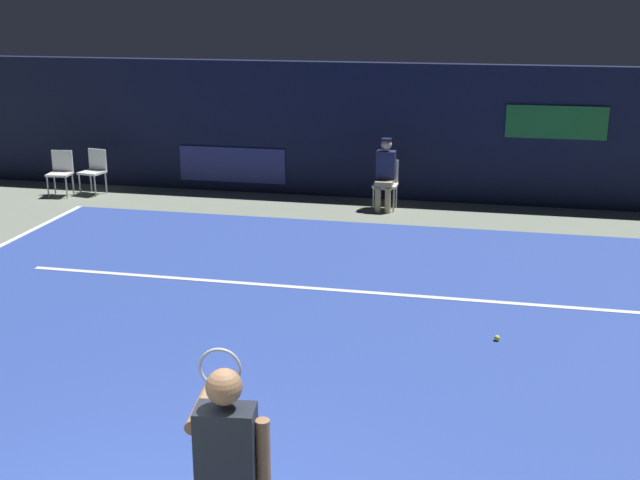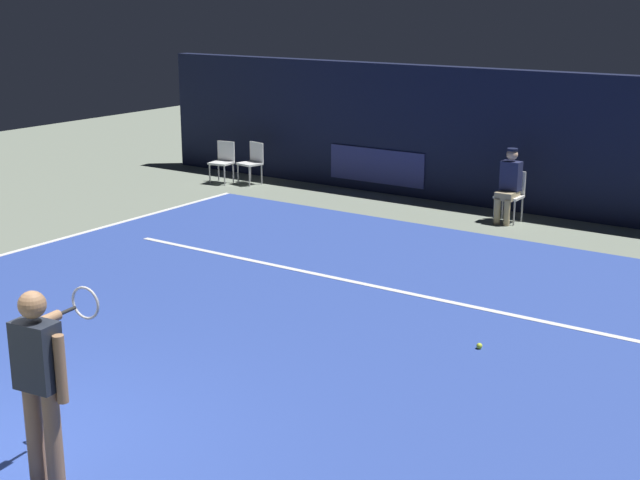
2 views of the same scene
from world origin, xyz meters
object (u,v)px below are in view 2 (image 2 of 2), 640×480
at_px(line_judge_on_chair, 509,184).
at_px(tennis_player, 41,379).
at_px(courtside_chair_near, 223,160).
at_px(courtside_chair_far, 252,160).
at_px(tennis_ball, 479,346).

bearing_deg(line_judge_on_chair, tennis_player, -87.43).
bearing_deg(courtside_chair_near, tennis_player, -56.11).
height_order(courtside_chair_near, courtside_chair_far, same).
distance_m(tennis_player, line_judge_on_chair, 10.49).
height_order(courtside_chair_near, tennis_ball, courtside_chair_near).
relative_size(tennis_player, courtside_chair_far, 1.97).
bearing_deg(tennis_player, courtside_chair_far, 120.93).
bearing_deg(tennis_player, line_judge_on_chair, 92.57).
bearing_deg(line_judge_on_chair, tennis_ball, -69.86).
distance_m(line_judge_on_chair, tennis_ball, 6.13).
bearing_deg(courtside_chair_far, tennis_ball, -36.05).
xyz_separation_m(tennis_player, line_judge_on_chair, (-0.47, 10.48, -0.30)).
bearing_deg(tennis_ball, courtside_chair_near, 147.15).
distance_m(courtside_chair_near, tennis_ball, 10.14).
distance_m(tennis_player, courtside_chair_near, 12.35).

